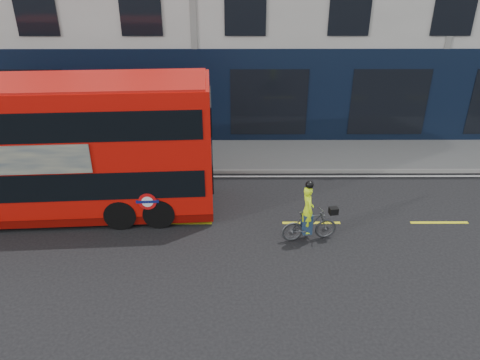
{
  "coord_description": "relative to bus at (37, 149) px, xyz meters",
  "views": [
    {
      "loc": [
        1.73,
        -10.81,
        7.9
      ],
      "look_at": [
        1.78,
        2.08,
        1.22
      ],
      "focal_mm": 35.0,
      "sensor_mm": 36.0,
      "label": 1
    }
  ],
  "objects": [
    {
      "name": "road_edge_line",
      "position": [
        4.38,
        2.5,
        -2.2
      ],
      "size": [
        58.0,
        0.1,
        0.01
      ],
      "primitive_type": "cube",
      "color": "silver",
      "rests_on": "ground"
    },
    {
      "name": "kerb",
      "position": [
        4.38,
        2.8,
        -2.14
      ],
      "size": [
        60.0,
        0.12,
        0.13
      ],
      "primitive_type": "cube",
      "color": "gray",
      "rests_on": "ground"
    },
    {
      "name": "cyclist",
      "position": [
        8.14,
        -1.59,
        -1.56
      ],
      "size": [
        1.7,
        0.73,
        1.95
      ],
      "rotation": [
        0.0,
        0.0,
        0.16
      ],
      "color": "#404245",
      "rests_on": "ground"
    },
    {
      "name": "ground",
      "position": [
        4.38,
        -2.2,
        -2.21
      ],
      "size": [
        120.0,
        120.0,
        0.0
      ],
      "primitive_type": "plane",
      "color": "black",
      "rests_on": "ground"
    },
    {
      "name": "pavement",
      "position": [
        4.38,
        4.3,
        -2.15
      ],
      "size": [
        60.0,
        3.0,
        0.12
      ],
      "primitive_type": "cube",
      "color": "slate",
      "rests_on": "ground"
    },
    {
      "name": "lane_dashes",
      "position": [
        4.38,
        -0.7,
        -2.2
      ],
      "size": [
        58.0,
        0.12,
        0.01
      ],
      "primitive_type": null,
      "color": "gold",
      "rests_on": "ground"
    },
    {
      "name": "bus",
      "position": [
        0.0,
        0.0,
        0.0
      ],
      "size": [
        10.82,
        3.08,
        4.31
      ],
      "rotation": [
        0.0,
        0.0,
        0.06
      ],
      "color": "red",
      "rests_on": "ground"
    }
  ]
}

